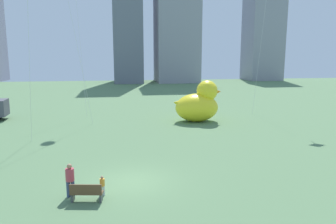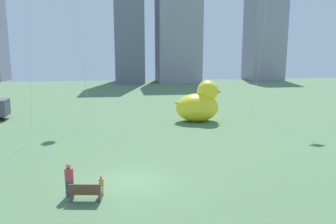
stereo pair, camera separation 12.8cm
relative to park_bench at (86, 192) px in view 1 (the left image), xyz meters
The scene contains 6 objects.
ground_plane 3.04m from the park_bench, 43.92° to the left, with size 140.00×140.00×0.00m, color #577A50.
park_bench is the anchor object (origin of this frame).
person_adult 1.14m from the park_bench, 139.23° to the left, with size 0.40×0.40×1.65m.
person_child 0.94m from the park_bench, 42.15° to the left, with size 0.24×0.24×0.98m.
giant_inflatable_duck 19.60m from the park_bench, 60.58° to the left, with size 5.05×3.24×4.19m.
city_skyline 70.42m from the park_bench, 84.25° to the left, with size 80.41×19.59×32.53m.
Camera 1 is at (-0.57, -16.36, 6.72)m, focal length 34.25 mm.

